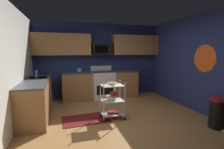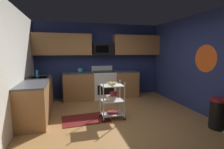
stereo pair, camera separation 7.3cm
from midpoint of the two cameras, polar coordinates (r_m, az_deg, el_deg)
floor at (r=4.12m, az=2.17°, el=-15.75°), size 4.40×4.80×0.04m
wall_back at (r=6.14m, az=-4.85°, el=4.78°), size 4.52×0.06×2.60m
wall_left at (r=3.75m, az=-32.11°, el=1.57°), size 0.06×4.80×2.60m
wall_right at (r=4.96m, az=27.59°, el=3.15°), size 0.06×4.80×2.60m
wall_flower_decal at (r=4.85m, az=28.38°, el=4.79°), size 0.00×0.69×0.69m
counter_run at (r=5.28m, az=-11.73°, el=-5.05°), size 3.50×2.55×0.92m
oven_range at (r=5.94m, az=-3.43°, el=-3.31°), size 0.76×0.65×1.10m
upper_cabinets at (r=5.94m, az=-4.70°, el=9.98°), size 4.40×0.33×0.70m
microwave at (r=5.93m, az=-3.76°, el=8.55°), size 0.70×0.39×0.40m
rolling_cart at (r=4.12m, az=-0.38°, el=-8.76°), size 0.58×0.39×0.91m
fruit_bowl at (r=4.02m, az=-0.39°, el=-2.97°), size 0.27×0.27×0.07m
mixing_bowl_large at (r=4.10m, az=-0.81°, el=-7.89°), size 0.25×0.25×0.11m
mixing_bowl_small at (r=4.08m, az=0.06°, el=-6.53°), size 0.18×0.18×0.08m
book_stack at (r=4.22m, az=-0.38°, el=-12.65°), size 0.24×0.17×0.05m
kettle at (r=5.74m, az=-11.24°, el=1.39°), size 0.21×0.18×0.26m
dish_soap_bottle at (r=5.02m, az=-24.54°, el=0.17°), size 0.06×0.06×0.20m
trash_can at (r=4.31m, az=31.66°, el=-10.97°), size 0.34×0.42×0.66m
floor_rug at (r=4.26m, az=-9.32°, el=-14.66°), size 1.14×0.77×0.01m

